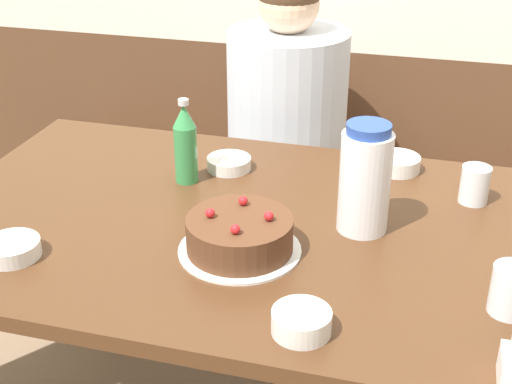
% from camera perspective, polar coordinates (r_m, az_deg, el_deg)
% --- Properties ---
extents(bench_seat, '(1.82, 0.38, 0.46)m').
position_cam_1_polar(bench_seat, '(2.56, 4.46, -3.64)').
color(bench_seat, '#56331E').
rests_on(bench_seat, ground_plane).
extents(dining_table, '(1.45, 0.91, 0.75)m').
position_cam_1_polar(dining_table, '(1.64, -0.77, -4.93)').
color(dining_table, '#4C2D19').
rests_on(dining_table, ground_plane).
extents(birthday_cake, '(0.26, 0.26, 0.10)m').
position_cam_1_polar(birthday_cake, '(1.47, -1.32, -3.49)').
color(birthday_cake, white).
rests_on(birthday_cake, dining_table).
extents(water_pitcher, '(0.11, 0.11, 0.25)m').
position_cam_1_polar(water_pitcher, '(1.53, 8.71, 1.02)').
color(water_pitcher, white).
rests_on(water_pitcher, dining_table).
extents(soju_bottle, '(0.06, 0.06, 0.21)m').
position_cam_1_polar(soju_bottle, '(1.75, -5.68, 3.91)').
color(soju_bottle, '#388E4C').
rests_on(soju_bottle, dining_table).
extents(bowl_soup_white, '(0.12, 0.12, 0.03)m').
position_cam_1_polar(bowl_soup_white, '(1.55, -18.95, -4.33)').
color(bowl_soup_white, white).
rests_on(bowl_soup_white, dining_table).
extents(bowl_rice_small, '(0.12, 0.12, 0.04)m').
position_cam_1_polar(bowl_rice_small, '(1.86, 11.24, 2.26)').
color(bowl_rice_small, white).
rests_on(bowl_rice_small, dining_table).
extents(bowl_side_dish, '(0.11, 0.11, 0.04)m').
position_cam_1_polar(bowl_side_dish, '(1.26, 3.65, -10.33)').
color(bowl_side_dish, white).
rests_on(bowl_side_dish, dining_table).
extents(bowl_sauce_shallow, '(0.11, 0.11, 0.03)m').
position_cam_1_polar(bowl_sauce_shallow, '(1.84, -2.18, 2.31)').
color(bowl_sauce_shallow, white).
rests_on(bowl_sauce_shallow, dining_table).
extents(glass_water_tall, '(0.07, 0.07, 0.09)m').
position_cam_1_polar(glass_water_tall, '(1.74, 17.10, 0.57)').
color(glass_water_tall, silver).
rests_on(glass_water_tall, dining_table).
extents(glass_tumbler_short, '(0.08, 0.08, 0.09)m').
position_cam_1_polar(glass_tumbler_short, '(1.37, 19.78, -7.41)').
color(glass_tumbler_short, silver).
rests_on(glass_tumbler_short, dining_table).
extents(person_teal_shirt, '(0.37, 0.37, 1.17)m').
position_cam_1_polar(person_teal_shirt, '(2.31, 2.41, 2.66)').
color(person_teal_shirt, '#33333D').
rests_on(person_teal_shirt, ground_plane).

